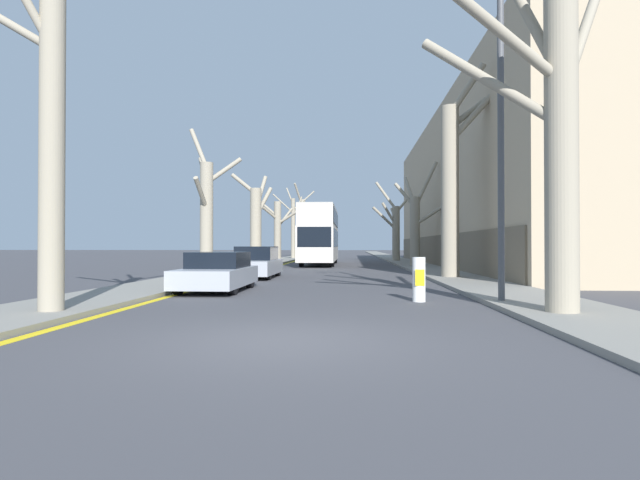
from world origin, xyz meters
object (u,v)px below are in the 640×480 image
object	(u,v)px
street_tree_left_1	(207,212)
street_tree_right_2	(416,223)
street_tree_left_3	(278,228)
lamp_post	(497,100)
parked_car_0	(218,272)
parked_car_1	(256,263)
street_tree_left_4	(293,224)
street_tree_left_0	(51,111)
street_tree_right_1	(453,181)
double_decker_bus	(320,233)
traffic_bollard	(419,279)
street_tree_left_5	(302,225)
street_tree_right_0	(553,118)
street_tree_right_3	(395,228)
street_tree_left_2	(256,223)

from	to	relation	value
street_tree_left_1	street_tree_right_2	size ratio (longest dim) A/B	0.96
street_tree_left_3	lamp_post	bearing A→B (deg)	-71.71
parked_car_0	parked_car_1	bearing A→B (deg)	90.00
street_tree_left_1	parked_car_0	world-z (taller)	street_tree_left_1
street_tree_left_3	street_tree_left_4	xyz separation A→B (m)	(0.01, 11.32, 0.90)
lamp_post	street_tree_left_0	bearing A→B (deg)	-165.61
street_tree_right_1	street_tree_right_2	size ratio (longest dim) A/B	1.29
double_decker_bus	street_tree_left_3	bearing A→B (deg)	131.81
street_tree_left_1	street_tree_right_1	world-z (taller)	street_tree_right_1
double_decker_bus	traffic_bollard	bearing A→B (deg)	-80.54
street_tree_right_2	street_tree_left_5	bearing A→B (deg)	109.95
traffic_bollard	street_tree_left_3	bearing A→B (deg)	105.39
parked_car_0	street_tree_left_5	bearing A→B (deg)	92.30
parked_car_0	parked_car_1	size ratio (longest dim) A/B	0.92
street_tree_left_1	street_tree_right_0	distance (m)	15.39
street_tree_right_3	street_tree_right_0	bearing A→B (deg)	-89.71
street_tree_left_1	parked_car_1	world-z (taller)	street_tree_left_1
street_tree_right_3	street_tree_right_2	bearing A→B (deg)	-87.83
parked_car_1	lamp_post	xyz separation A→B (m)	(7.88, -9.98, 4.37)
street_tree_left_3	street_tree_left_1	bearing A→B (deg)	-90.43
street_tree_left_4	street_tree_right_2	xyz separation A→B (m)	(10.59, -19.53, -0.84)
parked_car_1	street_tree_right_0	bearing A→B (deg)	-54.90
street_tree_right_1	parked_car_1	distance (m)	9.41
parked_car_0	street_tree_right_1	bearing A→B (deg)	34.73
street_tree_left_2	street_tree_left_3	distance (m)	9.78
street_tree_right_2	double_decker_bus	size ratio (longest dim) A/B	0.59
street_tree_left_0	street_tree_left_1	bearing A→B (deg)	90.79
street_tree_left_1	street_tree_left_2	world-z (taller)	street_tree_left_1
street_tree_left_3	double_decker_bus	world-z (taller)	street_tree_left_3
street_tree_right_3	lamp_post	size ratio (longest dim) A/B	0.81
street_tree_right_3	lamp_post	bearing A→B (deg)	-90.64
street_tree_left_0	street_tree_right_1	world-z (taller)	street_tree_left_0
street_tree_left_1	street_tree_right_0	bearing A→B (deg)	-46.89
street_tree_left_3	double_decker_bus	distance (m)	5.82
traffic_bollard	street_tree_right_2	bearing A→B (deg)	82.80
lamp_post	street_tree_left_4	bearing A→B (deg)	103.44
parked_car_1	street_tree_left_2	bearing A→B (deg)	100.96
traffic_bollard	street_tree_left_5	bearing A→B (deg)	99.05
street_tree_left_3	street_tree_left_5	distance (m)	20.97
street_tree_left_2	street_tree_right_3	distance (m)	16.58
lamp_post	street_tree_right_0	bearing A→B (deg)	-74.87
street_tree_right_1	parked_car_0	size ratio (longest dim) A/B	2.15
double_decker_bus	street_tree_left_0	bearing A→B (deg)	-97.90
street_tree_left_0	parked_car_0	size ratio (longest dim) A/B	2.30
street_tree_left_3	lamp_post	xyz separation A→B (m)	(9.79, -29.63, 2.13)
street_tree_right_2	traffic_bollard	world-z (taller)	street_tree_right_2
street_tree_left_3	traffic_bollard	bearing A→B (deg)	-74.61
street_tree_left_3	double_decker_bus	xyz separation A→B (m)	(3.87, -4.32, -0.50)
street_tree_right_0	street_tree_left_2	bearing A→B (deg)	115.30
street_tree_left_5	parked_car_1	xyz separation A→B (m)	(1.90, -40.59, -3.35)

